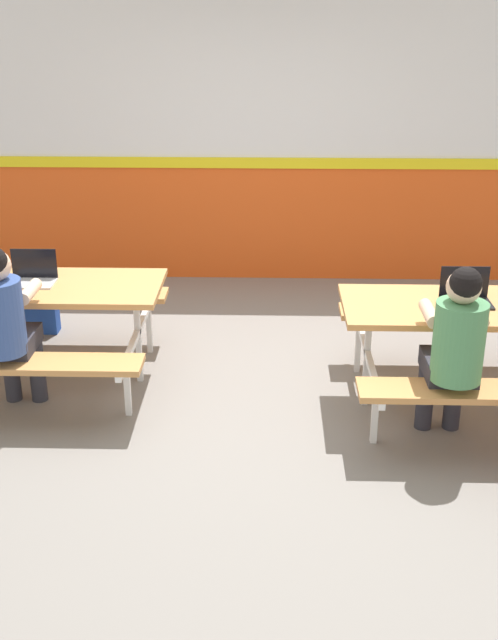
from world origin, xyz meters
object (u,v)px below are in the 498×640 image
object	(u,v)px
laptop_dark	(466,296)
picnic_table_right	(488,328)
student_nearer	(5,319)
laptop_silver	(33,276)
student_further	(455,343)
picnic_table_left	(25,306)
tote_bag_bright	(37,310)

from	to	relation	value
laptop_dark	picnic_table_right	bearing A→B (deg)	-12.87
picnic_table_right	student_nearer	size ratio (longest dim) A/B	1.60
laptop_silver	laptop_dark	xyz separation A→B (m)	(2.95, -0.31, 0.00)
student_further	laptop_dark	world-z (taller)	student_further
picnic_table_left	laptop_silver	distance (m)	0.22
student_further	laptop_silver	distance (m)	2.90
picnic_table_left	laptop_silver	bearing A→B (deg)	31.25
laptop_dark	laptop_silver	bearing A→B (deg)	174.04
student_nearer	student_further	world-z (taller)	same
picnic_table_right	tote_bag_bright	bearing A→B (deg)	160.45
student_further	student_nearer	bearing A→B (deg)	173.66
tote_bag_bright	laptop_dark	bearing A→B (deg)	-19.87
picnic_table_left	laptop_silver	size ratio (longest dim) A/B	6.04
picnic_table_left	picnic_table_right	xyz separation A→B (m)	(3.17, -0.31, 0.00)
picnic_table_left	tote_bag_bright	distance (m)	0.99
tote_bag_bright	student_further	bearing A→B (deg)	-30.13
picnic_table_right	student_nearer	bearing A→B (deg)	-175.43
laptop_silver	picnic_table_right	bearing A→B (deg)	-6.33
student_nearer	tote_bag_bright	distance (m)	1.56
picnic_table_left	student_nearer	size ratio (longest dim) A/B	1.60
laptop_silver	laptop_dark	distance (m)	2.96
picnic_table_right	laptop_dark	size ratio (longest dim) A/B	6.04
student_further	tote_bag_bright	xyz separation A→B (m)	(-3.03, 1.76, -0.51)
student_nearer	student_further	distance (m)	2.79
picnic_table_left	student_further	xyz separation A→B (m)	(2.82, -0.86, 0.13)
tote_bag_bright	picnic_table_right	bearing A→B (deg)	-19.55
picnic_table_right	student_further	distance (m)	0.67
student_further	laptop_silver	bearing A→B (deg)	161.88
laptop_silver	laptop_dark	size ratio (longest dim) A/B	1.00
picnic_table_left	laptop_dark	world-z (taller)	laptop_dark
picnic_table_left	student_further	distance (m)	2.95
picnic_table_left	picnic_table_right	distance (m)	3.18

